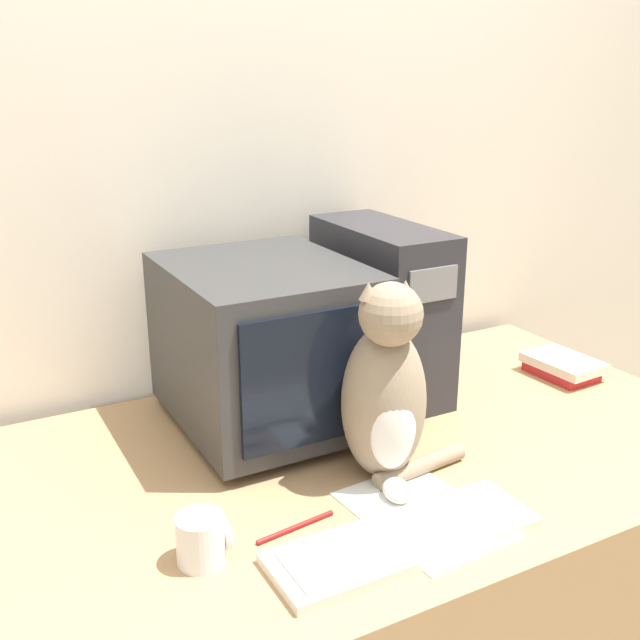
{
  "coord_description": "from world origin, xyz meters",
  "views": [
    {
      "loc": [
        -0.71,
        -0.73,
        1.54
      ],
      "look_at": [
        -0.03,
        0.53,
        1.06
      ],
      "focal_mm": 42.0,
      "sensor_mm": 36.0,
      "label": 1
    }
  ],
  "objects_px": {
    "book_stack": "(562,366)",
    "computer_tower": "(380,309)",
    "cat": "(386,393)",
    "keyboard": "(405,539)",
    "mug": "(202,539)",
    "crt_monitor": "(265,344)",
    "pen": "(296,527)"
  },
  "relations": [
    {
      "from": "crt_monitor",
      "to": "computer_tower",
      "type": "relative_size",
      "value": 1.14
    },
    {
      "from": "crt_monitor",
      "to": "pen",
      "type": "xyz_separation_m",
      "value": [
        -0.13,
        -0.4,
        -0.19
      ]
    },
    {
      "from": "keyboard",
      "to": "mug",
      "type": "xyz_separation_m",
      "value": [
        -0.32,
        0.12,
        0.03
      ]
    },
    {
      "from": "cat",
      "to": "keyboard",
      "type": "bearing_deg",
      "value": -97.34
    },
    {
      "from": "keyboard",
      "to": "cat",
      "type": "relative_size",
      "value": 1.19
    },
    {
      "from": "pen",
      "to": "cat",
      "type": "bearing_deg",
      "value": 18.71
    },
    {
      "from": "crt_monitor",
      "to": "keyboard",
      "type": "relative_size",
      "value": 0.98
    },
    {
      "from": "crt_monitor",
      "to": "keyboard",
      "type": "distance_m",
      "value": 0.56
    },
    {
      "from": "book_stack",
      "to": "mug",
      "type": "relative_size",
      "value": 2.28
    },
    {
      "from": "computer_tower",
      "to": "cat",
      "type": "bearing_deg",
      "value": -121.28
    },
    {
      "from": "crt_monitor",
      "to": "mug",
      "type": "relative_size",
      "value": 5.5
    },
    {
      "from": "pen",
      "to": "mug",
      "type": "bearing_deg",
      "value": -177.32
    },
    {
      "from": "crt_monitor",
      "to": "cat",
      "type": "xyz_separation_m",
      "value": [
        0.11,
        -0.32,
        -0.01
      ]
    },
    {
      "from": "crt_monitor",
      "to": "pen",
      "type": "bearing_deg",
      "value": -107.63
    },
    {
      "from": "book_stack",
      "to": "keyboard",
      "type": "bearing_deg",
      "value": -152.21
    },
    {
      "from": "computer_tower",
      "to": "cat",
      "type": "relative_size",
      "value": 1.02
    },
    {
      "from": "keyboard",
      "to": "book_stack",
      "type": "relative_size",
      "value": 2.45
    },
    {
      "from": "cat",
      "to": "mug",
      "type": "relative_size",
      "value": 4.71
    },
    {
      "from": "computer_tower",
      "to": "keyboard",
      "type": "xyz_separation_m",
      "value": [
        -0.32,
        -0.58,
        -0.2
      ]
    },
    {
      "from": "cat",
      "to": "pen",
      "type": "relative_size",
      "value": 2.57
    },
    {
      "from": "crt_monitor",
      "to": "mug",
      "type": "distance_m",
      "value": 0.53
    },
    {
      "from": "computer_tower",
      "to": "pen",
      "type": "xyz_separation_m",
      "value": [
        -0.46,
        -0.45,
        -0.2
      ]
    },
    {
      "from": "mug",
      "to": "book_stack",
      "type": "bearing_deg",
      "value": 14.99
    },
    {
      "from": "computer_tower",
      "to": "mug",
      "type": "bearing_deg",
      "value": -144.13
    },
    {
      "from": "book_stack",
      "to": "computer_tower",
      "type": "bearing_deg",
      "value": 160.72
    },
    {
      "from": "cat",
      "to": "pen",
      "type": "xyz_separation_m",
      "value": [
        -0.24,
        -0.08,
        -0.17
      ]
    },
    {
      "from": "keyboard",
      "to": "mug",
      "type": "height_order",
      "value": "mug"
    },
    {
      "from": "computer_tower",
      "to": "book_stack",
      "type": "distance_m",
      "value": 0.53
    },
    {
      "from": "mug",
      "to": "crt_monitor",
      "type": "bearing_deg",
      "value": 53.64
    },
    {
      "from": "book_stack",
      "to": "cat",
      "type": "bearing_deg",
      "value": -163.36
    },
    {
      "from": "book_stack",
      "to": "crt_monitor",
      "type": "bearing_deg",
      "value": 171.96
    },
    {
      "from": "crt_monitor",
      "to": "cat",
      "type": "relative_size",
      "value": 1.17
    }
  ]
}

